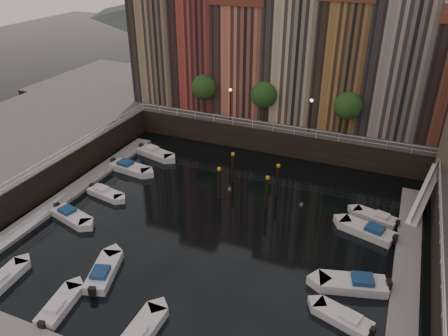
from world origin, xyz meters
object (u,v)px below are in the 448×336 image
at_px(boat_left_2, 105,193).
at_px(boat_left_3, 129,168).
at_px(gangway, 425,192).
at_px(mooring_pilings, 249,181).
at_px(boat_left_1, 71,216).

bearing_deg(boat_left_2, boat_left_3, 108.06).
height_order(gangway, boat_left_3, gangway).
relative_size(gangway, mooring_pilings, 1.51).
relative_size(boat_left_1, boat_left_3, 0.93).
distance_m(mooring_pilings, boat_left_2, 14.72).
bearing_deg(boat_left_1, boat_left_3, 106.86).
bearing_deg(boat_left_1, boat_left_2, 100.07).
height_order(mooring_pilings, boat_left_3, mooring_pilings).
height_order(gangway, boat_left_1, gangway).
height_order(boat_left_1, boat_left_3, boat_left_3).
height_order(gangway, mooring_pilings, gangway).
height_order(boat_left_2, boat_left_3, boat_left_3).
bearing_deg(boat_left_2, gangway, 28.75).
bearing_deg(boat_left_3, mooring_pilings, 7.48).
distance_m(mooring_pilings, boat_left_1, 17.42).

